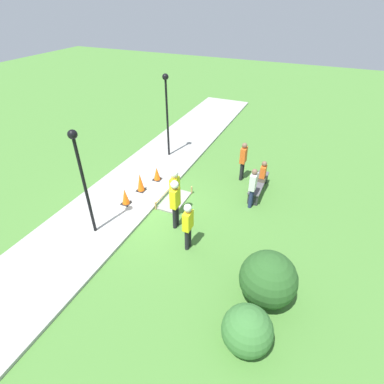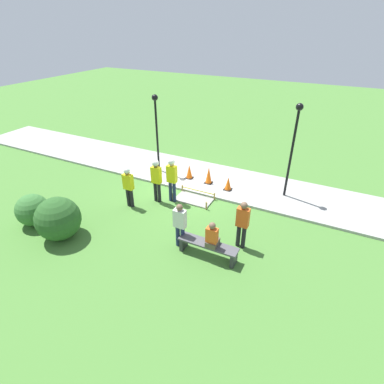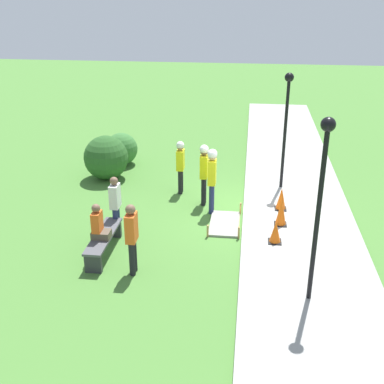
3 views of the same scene
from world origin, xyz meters
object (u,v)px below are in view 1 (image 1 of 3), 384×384
(traffic_cone_far_patch, at_px, (140,182))
(worker_supervisor, at_px, (175,200))
(bystander_in_gray_shirt, at_px, (253,186))
(park_bench, at_px, (259,185))
(lamppost_near, at_px, (81,169))
(worker_trainee, at_px, (188,223))
(person_seated_on_bench, at_px, (262,173))
(lamppost_far, at_px, (167,104))
(bystander_in_orange_shirt, at_px, (243,159))
(worker_assistant, at_px, (175,188))
(traffic_cone_near_patch, at_px, (157,174))
(traffic_cone_sidewalk_edge, at_px, (125,197))

(traffic_cone_far_patch, height_order, worker_supervisor, worker_supervisor)
(bystander_in_gray_shirt, bearing_deg, park_bench, 177.41)
(bystander_in_gray_shirt, relative_size, lamppost_near, 0.45)
(worker_trainee, bearing_deg, person_seated_on_bench, 161.73)
(worker_supervisor, height_order, lamppost_far, lamppost_far)
(bystander_in_orange_shirt, distance_m, bystander_in_gray_shirt, 2.01)
(worker_assistant, xyz_separation_m, lamppost_far, (-4.11, -2.41, 1.45))
(lamppost_far, bearing_deg, lamppost_near, 2.85)
(traffic_cone_far_patch, distance_m, worker_supervisor, 2.70)
(bystander_in_orange_shirt, xyz_separation_m, lamppost_far, (-0.64, -3.93, 1.66))
(bystander_in_gray_shirt, bearing_deg, worker_supervisor, -43.46)
(lamppost_far, bearing_deg, bystander_in_orange_shirt, 80.78)
(park_bench, height_order, bystander_in_orange_shirt, bystander_in_orange_shirt)
(traffic_cone_far_patch, relative_size, worker_assistant, 0.40)
(traffic_cone_near_patch, bearing_deg, worker_assistant, 44.99)
(worker_supervisor, bearing_deg, lamppost_far, -149.98)
(traffic_cone_sidewalk_edge, xyz_separation_m, lamppost_far, (-4.36, -0.39, 2.22))
(person_seated_on_bench, distance_m, worker_assistant, 3.80)
(worker_trainee, bearing_deg, traffic_cone_near_patch, -137.17)
(traffic_cone_sidewalk_edge, distance_m, park_bench, 5.35)
(worker_supervisor, relative_size, bystander_in_gray_shirt, 1.15)
(traffic_cone_sidewalk_edge, relative_size, lamppost_far, 0.17)
(worker_trainee, bearing_deg, bystander_in_gray_shirt, 156.88)
(worker_assistant, distance_m, bystander_in_gray_shirt, 2.93)
(person_seated_on_bench, distance_m, worker_supervisor, 4.06)
(park_bench, bearing_deg, person_seated_on_bench, 161.46)
(traffic_cone_near_patch, relative_size, park_bench, 0.30)
(traffic_cone_sidewalk_edge, bearing_deg, worker_trainee, 70.80)
(traffic_cone_sidewalk_edge, bearing_deg, traffic_cone_far_patch, 177.19)
(traffic_cone_sidewalk_edge, height_order, worker_trainee, worker_trainee)
(person_seated_on_bench, xyz_separation_m, bystander_in_orange_shirt, (-0.63, -0.98, 0.12))
(park_bench, bearing_deg, worker_assistant, -42.15)
(worker_trainee, bearing_deg, traffic_cone_sidewalk_edge, -109.20)
(lamppost_near, bearing_deg, traffic_cone_near_patch, 175.10)
(park_bench, relative_size, worker_assistant, 1.00)
(worker_supervisor, height_order, worker_assistant, worker_assistant)
(worker_assistant, bearing_deg, worker_trainee, 39.69)
(traffic_cone_near_patch, relative_size, worker_assistant, 0.30)
(traffic_cone_far_patch, height_order, park_bench, traffic_cone_far_patch)
(traffic_cone_sidewalk_edge, height_order, park_bench, traffic_cone_sidewalk_edge)
(park_bench, height_order, worker_assistant, worker_assistant)
(worker_assistant, height_order, lamppost_far, lamppost_far)
(traffic_cone_far_patch, xyz_separation_m, lamppost_far, (-3.35, -0.44, 2.16))
(traffic_cone_near_patch, xyz_separation_m, bystander_in_gray_shirt, (0.11, 4.18, 0.53))
(traffic_cone_sidewalk_edge, bearing_deg, person_seated_on_bench, 124.44)
(person_seated_on_bench, relative_size, lamppost_near, 0.24)
(traffic_cone_far_patch, distance_m, bystander_in_gray_shirt, 4.48)
(traffic_cone_sidewalk_edge, relative_size, lamppost_near, 0.18)
(traffic_cone_near_patch, distance_m, traffic_cone_sidewalk_edge, 2.05)
(traffic_cone_sidewalk_edge, distance_m, worker_assistant, 2.17)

